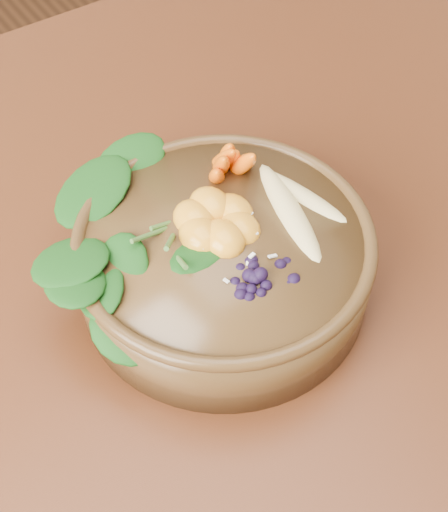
{
  "coord_description": "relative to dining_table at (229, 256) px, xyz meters",
  "views": [
    {
      "loc": [
        -0.31,
        -0.45,
        1.32
      ],
      "look_at": [
        -0.07,
        -0.09,
        0.8
      ],
      "focal_mm": 50.0,
      "sensor_mm": 36.0,
      "label": 1
    }
  ],
  "objects": [
    {
      "name": "banana_halves",
      "position": [
        0.01,
        -0.1,
        0.18
      ],
      "size": [
        0.08,
        0.16,
        0.03
      ],
      "rotation": [
        0.0,
        0.0,
        -0.08
      ],
      "color": "#E0CC84",
      "rests_on": "stoneware_bowl"
    },
    {
      "name": "ground",
      "position": [
        0.0,
        0.0,
        -0.66
      ],
      "size": [
        4.0,
        4.0,
        0.0
      ],
      "primitive_type": "plane",
      "color": "#381E0F",
      "rests_on": "ground"
    },
    {
      "name": "dining_table",
      "position": [
        0.0,
        0.0,
        0.0
      ],
      "size": [
        1.6,
        0.9,
        0.75
      ],
      "color": "#331C0C",
      "rests_on": "ground"
    },
    {
      "name": "blueberry_pile",
      "position": [
        -0.07,
        -0.15,
        0.19
      ],
      "size": [
        0.14,
        0.11,
        0.04
      ],
      "primitive_type": null,
      "rotation": [
        0.0,
        0.0,
        -0.08
      ],
      "color": "black",
      "rests_on": "stoneware_bowl"
    },
    {
      "name": "mandarin_cluster",
      "position": [
        -0.07,
        -0.08,
        0.18
      ],
      "size": [
        0.09,
        0.1,
        0.03
      ],
      "primitive_type": null,
      "rotation": [
        0.0,
        0.0,
        -0.08
      ],
      "color": "orange",
      "rests_on": "stoneware_bowl"
    },
    {
      "name": "kale_heap",
      "position": [
        -0.11,
        -0.03,
        0.19
      ],
      "size": [
        0.2,
        0.18,
        0.04
      ],
      "primitive_type": null,
      "rotation": [
        0.0,
        0.0,
        -0.08
      ],
      "color": "#174E15",
      "rests_on": "stoneware_bowl"
    },
    {
      "name": "coconut_flakes",
      "position": [
        -0.07,
        -0.11,
        0.17
      ],
      "size": [
        0.09,
        0.08,
        0.01
      ],
      "primitive_type": null,
      "rotation": [
        0.0,
        0.0,
        -0.08
      ],
      "color": "white",
      "rests_on": "stoneware_bowl"
    },
    {
      "name": "carrot_cluster",
      "position": [
        -0.01,
        -0.02,
        0.21
      ],
      "size": [
        0.06,
        0.06,
        0.08
      ],
      "primitive_type": null,
      "rotation": [
        0.0,
        0.0,
        -0.08
      ],
      "color": "orange",
      "rests_on": "stoneware_bowl"
    },
    {
      "name": "stoneware_bowl",
      "position": [
        -0.07,
        -0.09,
        0.13
      ],
      "size": [
        0.3,
        0.3,
        0.08
      ],
      "primitive_type": "cylinder",
      "rotation": [
        0.0,
        0.0,
        -0.08
      ],
      "color": "#4B351D",
      "rests_on": "dining_table"
    }
  ]
}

